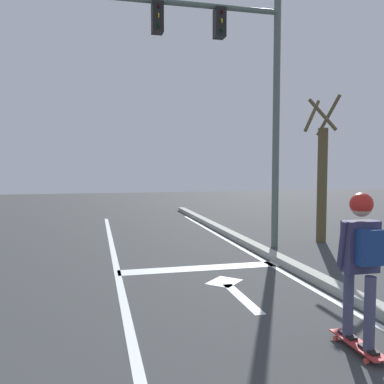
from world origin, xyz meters
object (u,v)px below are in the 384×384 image
object	(u,v)px
skater	(361,250)
roadside_tree	(322,177)
skateboard	(358,345)
traffic_signal_mast	(235,71)

from	to	relation	value
skater	roadside_tree	distance (m)	6.30
skateboard	skater	distance (m)	1.01
skateboard	roadside_tree	distance (m)	6.46
skater	roadside_tree	xyz separation A→B (m)	(2.90, 5.57, 0.57)
skateboard	traffic_signal_mast	size ratio (longest dim) A/B	0.13
skateboard	skater	xyz separation A→B (m)	(-0.00, -0.02, 1.01)
skater	roadside_tree	bearing A→B (deg)	62.47
skater	traffic_signal_mast	bearing A→B (deg)	85.14
traffic_signal_mast	roadside_tree	size ratio (longest dim) A/B	1.59
skater	traffic_signal_mast	size ratio (longest dim) A/B	0.27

